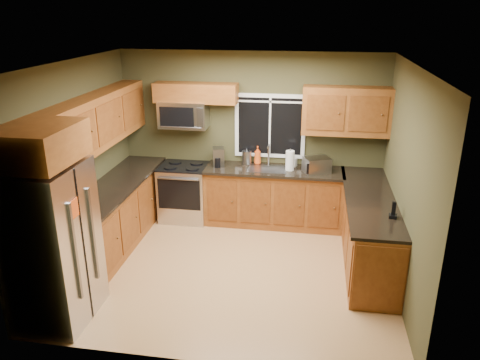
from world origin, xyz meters
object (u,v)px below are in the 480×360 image
(coffee_maker, at_px, (218,157))
(soap_bottle_b, at_px, (294,160))
(toaster_oven, at_px, (317,165))
(range, at_px, (185,192))
(refrigerator, at_px, (53,245))
(microwave, at_px, (184,114))
(soap_bottle_a, at_px, (258,155))
(kettle, at_px, (247,157))
(cordless_phone, at_px, (393,213))
(paper_towel_roll, at_px, (290,160))

(coffee_maker, xyz_separation_m, soap_bottle_b, (1.18, 0.16, -0.04))
(toaster_oven, bearing_deg, range, 178.90)
(refrigerator, xyz_separation_m, microwave, (0.69, 2.91, 0.83))
(refrigerator, height_order, soap_bottle_a, refrigerator)
(refrigerator, relative_size, range, 1.92)
(refrigerator, relative_size, kettle, 6.64)
(coffee_maker, distance_m, soap_bottle_a, 0.63)
(coffee_maker, bearing_deg, refrigerator, -114.15)
(cordless_phone, bearing_deg, refrigerator, -161.99)
(soap_bottle_b, bearing_deg, range, -173.75)
(soap_bottle_a, relative_size, soap_bottle_b, 1.42)
(range, xyz_separation_m, coffee_maker, (0.57, 0.03, 0.61))
(kettle, distance_m, cordless_phone, 2.67)
(refrigerator, distance_m, soap_bottle_b, 3.84)
(toaster_oven, distance_m, soap_bottle_a, 0.98)
(refrigerator, xyz_separation_m, coffee_maker, (1.26, 2.80, 0.18))
(microwave, bearing_deg, soap_bottle_b, 1.82)
(microwave, bearing_deg, refrigerator, -103.34)
(kettle, relative_size, soap_bottle_b, 1.32)
(microwave, distance_m, toaster_oven, 2.22)
(soap_bottle_a, distance_m, soap_bottle_b, 0.58)
(range, bearing_deg, kettle, 10.23)
(toaster_oven, xyz_separation_m, soap_bottle_a, (-0.94, 0.27, 0.03))
(coffee_maker, relative_size, soap_bottle_a, 1.01)
(refrigerator, relative_size, cordless_phone, 8.65)
(soap_bottle_a, bearing_deg, range, -168.86)
(refrigerator, distance_m, paper_towel_roll, 3.67)
(toaster_oven, bearing_deg, cordless_phone, -58.86)
(coffee_maker, xyz_separation_m, cordless_phone, (2.46, -1.59, -0.08))
(paper_towel_roll, bearing_deg, refrigerator, -130.73)
(soap_bottle_a, height_order, soap_bottle_b, soap_bottle_a)
(range, distance_m, paper_towel_roll, 1.81)
(paper_towel_roll, bearing_deg, soap_bottle_a, 156.97)
(range, relative_size, cordless_phone, 4.50)
(toaster_oven, distance_m, coffee_maker, 1.55)
(microwave, xyz_separation_m, coffee_maker, (0.57, -0.10, -0.65))
(microwave, distance_m, soap_bottle_a, 1.34)
(kettle, distance_m, soap_bottle_a, 0.18)
(microwave, relative_size, kettle, 2.80)
(toaster_oven, height_order, paper_towel_roll, paper_towel_roll)
(refrigerator, bearing_deg, soap_bottle_b, 50.52)
(kettle, distance_m, soap_bottle_b, 0.75)
(paper_towel_roll, distance_m, soap_bottle_b, 0.20)
(cordless_phone, bearing_deg, soap_bottle_b, 126.15)
(refrigerator, height_order, soap_bottle_b, refrigerator)
(coffee_maker, height_order, cordless_phone, coffee_maker)
(refrigerator, xyz_separation_m, range, (0.69, 2.77, -0.43))
(soap_bottle_a, bearing_deg, cordless_phone, -43.92)
(microwave, distance_m, soap_bottle_b, 1.88)
(refrigerator, height_order, range, refrigerator)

